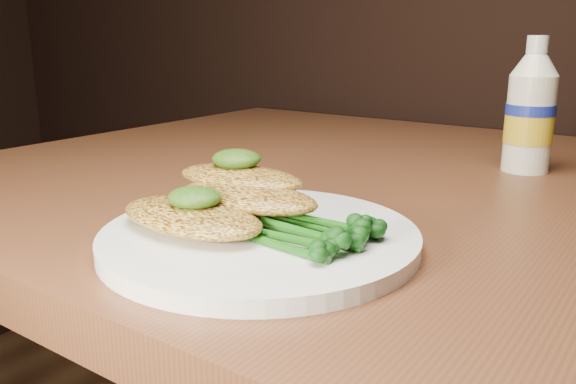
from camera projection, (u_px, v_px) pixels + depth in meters
The scene contains 8 objects.
plate at pixel (260, 238), 0.44m from camera, with size 0.24×0.24×0.01m, color white.
chicken_front at pixel (191, 217), 0.44m from camera, with size 0.13×0.07×0.02m, color gold.
chicken_mid at pixel (248, 197), 0.46m from camera, with size 0.12×0.06×0.02m, color gold.
chicken_back at pixel (240, 178), 0.49m from camera, with size 0.12×0.06×0.02m, color gold.
pesto_front at pixel (195, 197), 0.43m from camera, with size 0.04×0.04×0.02m, color black.
pesto_back at pixel (236, 159), 0.50m from camera, with size 0.04×0.04×0.02m, color black.
broccolini_bundle at pixel (304, 226), 0.42m from camera, with size 0.12×0.09×0.02m, color #195512, non-canonical shape.
mayo_bottle at pixel (531, 105), 0.66m from camera, with size 0.05×0.05×0.15m, color #EFE9CB, non-canonical shape.
Camera 1 is at (0.18, 0.46, 0.91)m, focal length 36.83 mm.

